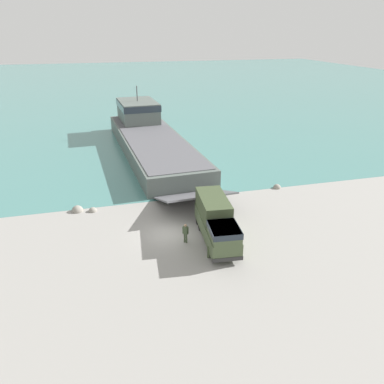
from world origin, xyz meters
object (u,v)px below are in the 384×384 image
military_truck (216,221)px  cargo_crate (213,250)px  landing_craft (149,135)px  soldier_on_ramp (186,232)px

military_truck → cargo_crate: bearing=-17.1°
military_truck → cargo_crate: (-0.93, -2.26, -1.28)m
landing_craft → military_truck: 27.97m
landing_craft → soldier_on_ramp: bearing=-95.8°
military_truck → soldier_on_ramp: 2.70m
soldier_on_ramp → cargo_crate: soldier_on_ramp is taller
cargo_crate → soldier_on_ramp: bearing=125.1°
military_truck → cargo_crate: 2.76m
landing_craft → cargo_crate: (0.40, -30.20, -1.52)m
landing_craft → military_truck: (1.33, -27.94, -0.24)m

